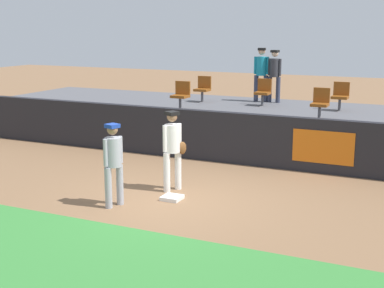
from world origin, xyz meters
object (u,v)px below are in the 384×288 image
object	(u,v)px
player_runner_visitor	(113,159)
seat_front_right	(320,102)
player_fielder_home	(173,145)
seat_front_left	(181,94)
seat_back_center	(263,91)
seat_back_right	(341,95)
spectator_hooded	(261,71)
first_base	(172,198)
seat_back_left	(203,88)
spectator_capped	(274,72)

from	to	relation	value
player_runner_visitor	seat_front_right	xyz separation A→B (m)	(2.86, 5.79, 0.59)
player_fielder_home	seat_front_left	distance (m)	4.76
seat_back_center	seat_front_right	bearing A→B (deg)	-39.62
seat_back_right	spectator_hooded	bearing A→B (deg)	162.91
first_base	seat_back_center	xyz separation A→B (m)	(-0.18, 6.72, 1.53)
seat_back_right	player_runner_visitor	bearing A→B (deg)	-112.08
seat_back_center	spectator_hooded	distance (m)	1.07
player_fielder_home	seat_front_left	bearing A→B (deg)	-131.56
first_base	player_fielder_home	world-z (taller)	player_fielder_home
first_base	seat_back_right	bearing A→B (deg)	71.77
seat_back_left	seat_back_right	world-z (taller)	same
seat_back_center	seat_front_right	world-z (taller)	same
seat_front_right	seat_front_left	bearing A→B (deg)	179.99
spectator_capped	first_base	bearing A→B (deg)	100.51
seat_back_right	spectator_capped	xyz separation A→B (m)	(-2.30, 0.84, 0.51)
seat_back_left	spectator_hooded	xyz separation A→B (m)	(1.72, 0.84, 0.55)
seat_front_left	spectator_hooded	world-z (taller)	spectator_hooded
seat_front_right	first_base	bearing A→B (deg)	-112.10
player_fielder_home	seat_front_right	size ratio (longest dim) A/B	2.11
first_base	spectator_capped	distance (m)	7.84
player_fielder_home	seat_back_left	xyz separation A→B (m)	(-1.97, 6.12, 0.55)
first_base	player_fielder_home	bearing A→B (deg)	114.88
player_runner_visitor	first_base	bearing A→B (deg)	151.74
seat_front_right	spectator_capped	bearing A→B (deg)	128.20
player_runner_visitor	player_fielder_home	bearing A→B (deg)	174.84
seat_back_center	seat_front_left	world-z (taller)	same
seat_back_left	seat_back_right	xyz separation A→B (m)	(4.46, 0.00, 0.00)
seat_back_left	spectator_capped	distance (m)	2.38
first_base	player_fielder_home	size ratio (longest dim) A/B	0.23
first_base	player_runner_visitor	world-z (taller)	player_runner_visitor
seat_front_right	seat_back_right	size ratio (longest dim) A/B	1.00
player_runner_visitor	spectator_hooded	world-z (taller)	spectator_hooded
seat_back_left	seat_front_left	bearing A→B (deg)	-87.76
seat_front_right	seat_front_left	world-z (taller)	same
seat_back_left	seat_back_right	size ratio (longest dim) A/B	1.00
player_runner_visitor	spectator_capped	xyz separation A→B (m)	(0.78, 8.43, 1.10)
seat_front_right	spectator_hooded	world-z (taller)	spectator_hooded
spectator_hooded	seat_front_left	bearing A→B (deg)	49.03
seat_front_left	seat_front_right	bearing A→B (deg)	-0.01
seat_front_left	seat_back_right	size ratio (longest dim) A/B	1.00
player_fielder_home	player_runner_visitor	size ratio (longest dim) A/B	1.05
first_base	seat_back_center	bearing A→B (deg)	91.50
seat_back_left	seat_back_center	xyz separation A→B (m)	(2.07, -0.00, -0.00)
first_base	seat_front_left	bearing A→B (deg)	113.89
seat_front_left	spectator_capped	distance (m)	3.41
seat_front_right	seat_front_left	distance (m)	4.18
first_base	spectator_hooded	xyz separation A→B (m)	(-0.53, 7.57, 2.08)
player_fielder_home	first_base	bearing A→B (deg)	49.56
player_runner_visitor	spectator_hooded	bearing A→B (deg)	-165.62
player_fielder_home	spectator_hooded	size ratio (longest dim) A/B	1.01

